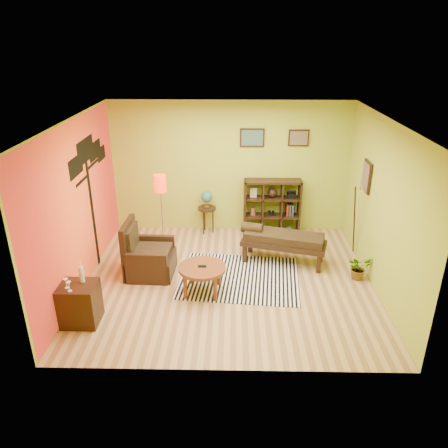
{
  "coord_description": "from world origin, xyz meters",
  "views": [
    {
      "loc": [
        0.07,
        -6.67,
        4.02
      ],
      "look_at": [
        -0.08,
        0.09,
        1.05
      ],
      "focal_mm": 35.0,
      "sensor_mm": 36.0,
      "label": 1
    }
  ],
  "objects_px": {
    "bench": "(281,239)",
    "globe_table": "(207,202)",
    "side_cabinet": "(80,303)",
    "coffee_table": "(202,270)",
    "potted_plant": "(358,270)",
    "floor_lamp": "(161,191)",
    "armchair": "(147,258)",
    "cube_shelf": "(272,207)"
  },
  "relations": [
    {
      "from": "armchair",
      "to": "bench",
      "type": "bearing_deg",
      "value": 11.64
    },
    {
      "from": "floor_lamp",
      "to": "cube_shelf",
      "type": "relative_size",
      "value": 1.32
    },
    {
      "from": "floor_lamp",
      "to": "globe_table",
      "type": "relative_size",
      "value": 1.67
    },
    {
      "from": "bench",
      "to": "side_cabinet",
      "type": "bearing_deg",
      "value": -148.18
    },
    {
      "from": "floor_lamp",
      "to": "cube_shelf",
      "type": "height_order",
      "value": "floor_lamp"
    },
    {
      "from": "armchair",
      "to": "potted_plant",
      "type": "xyz_separation_m",
      "value": [
        3.77,
        -0.1,
        -0.14
      ]
    },
    {
      "from": "coffee_table",
      "to": "cube_shelf",
      "type": "bearing_deg",
      "value": 60.87
    },
    {
      "from": "floor_lamp",
      "to": "potted_plant",
      "type": "distance_m",
      "value": 3.9
    },
    {
      "from": "globe_table",
      "to": "potted_plant",
      "type": "relative_size",
      "value": 2.2
    },
    {
      "from": "armchair",
      "to": "potted_plant",
      "type": "height_order",
      "value": "armchair"
    },
    {
      "from": "floor_lamp",
      "to": "potted_plant",
      "type": "bearing_deg",
      "value": -15.12
    },
    {
      "from": "cube_shelf",
      "to": "globe_table",
      "type": "bearing_deg",
      "value": -179.55
    },
    {
      "from": "armchair",
      "to": "cube_shelf",
      "type": "height_order",
      "value": "cube_shelf"
    },
    {
      "from": "globe_table",
      "to": "floor_lamp",
      "type": "bearing_deg",
      "value": -131.26
    },
    {
      "from": "cube_shelf",
      "to": "coffee_table",
      "type": "bearing_deg",
      "value": -119.13
    },
    {
      "from": "globe_table",
      "to": "bench",
      "type": "relative_size",
      "value": 0.57
    },
    {
      "from": "globe_table",
      "to": "side_cabinet",
      "type": "bearing_deg",
      "value": -117.6
    },
    {
      "from": "cube_shelf",
      "to": "bench",
      "type": "relative_size",
      "value": 0.72
    },
    {
      "from": "coffee_table",
      "to": "potted_plant",
      "type": "distance_m",
      "value": 2.79
    },
    {
      "from": "cube_shelf",
      "to": "potted_plant",
      "type": "relative_size",
      "value": 2.77
    },
    {
      "from": "bench",
      "to": "globe_table",
      "type": "bearing_deg",
      "value": 138.77
    },
    {
      "from": "coffee_table",
      "to": "side_cabinet",
      "type": "xyz_separation_m",
      "value": [
        -1.77,
        -0.87,
        -0.09
      ]
    },
    {
      "from": "floor_lamp",
      "to": "globe_table",
      "type": "xyz_separation_m",
      "value": [
        0.81,
        0.93,
        -0.57
      ]
    },
    {
      "from": "side_cabinet",
      "to": "bench",
      "type": "bearing_deg",
      "value": 31.82
    },
    {
      "from": "cube_shelf",
      "to": "armchair",
      "type": "bearing_deg",
      "value": -142.78
    },
    {
      "from": "coffee_table",
      "to": "bench",
      "type": "distance_m",
      "value": 1.8
    },
    {
      "from": "globe_table",
      "to": "cube_shelf",
      "type": "distance_m",
      "value": 1.41
    },
    {
      "from": "potted_plant",
      "to": "bench",
      "type": "bearing_deg",
      "value": 155.3
    },
    {
      "from": "armchair",
      "to": "potted_plant",
      "type": "bearing_deg",
      "value": -1.52
    },
    {
      "from": "armchair",
      "to": "side_cabinet",
      "type": "height_order",
      "value": "armchair"
    },
    {
      "from": "side_cabinet",
      "to": "bench",
      "type": "xyz_separation_m",
      "value": [
        3.18,
        1.98,
        0.14
      ]
    },
    {
      "from": "coffee_table",
      "to": "side_cabinet",
      "type": "height_order",
      "value": "side_cabinet"
    },
    {
      "from": "side_cabinet",
      "to": "globe_table",
      "type": "bearing_deg",
      "value": 62.4
    },
    {
      "from": "coffee_table",
      "to": "floor_lamp",
      "type": "bearing_deg",
      "value": 120.59
    },
    {
      "from": "side_cabinet",
      "to": "floor_lamp",
      "type": "relative_size",
      "value": 0.6
    },
    {
      "from": "cube_shelf",
      "to": "bench",
      "type": "height_order",
      "value": "cube_shelf"
    },
    {
      "from": "coffee_table",
      "to": "side_cabinet",
      "type": "distance_m",
      "value": 1.97
    },
    {
      "from": "floor_lamp",
      "to": "cube_shelf",
      "type": "distance_m",
      "value": 2.5
    },
    {
      "from": "side_cabinet",
      "to": "coffee_table",
      "type": "bearing_deg",
      "value": 26.15
    },
    {
      "from": "side_cabinet",
      "to": "cube_shelf",
      "type": "xyz_separation_m",
      "value": [
        3.11,
        3.28,
        0.28
      ]
    },
    {
      "from": "armchair",
      "to": "globe_table",
      "type": "height_order",
      "value": "armchair"
    },
    {
      "from": "side_cabinet",
      "to": "cube_shelf",
      "type": "relative_size",
      "value": 0.8
    }
  ]
}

